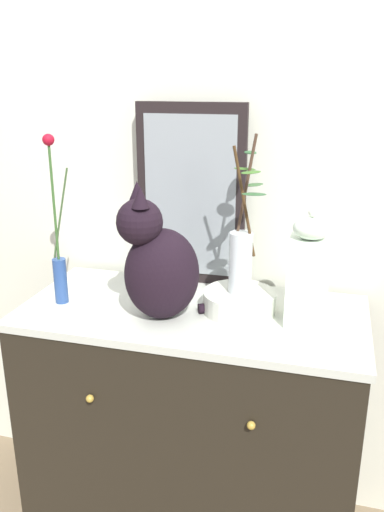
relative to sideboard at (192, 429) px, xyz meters
name	(u,v)px	position (x,y,z in m)	size (l,w,h in m)	color
wall_back	(217,171)	(0.00, 0.34, 0.84)	(4.40, 0.08, 2.60)	silver
sideboard	(192,429)	(0.00, 0.00, 0.00)	(1.09, 0.54, 0.91)	black
mirror_leaning	(191,196)	(-0.07, 0.24, 0.77)	(0.38, 0.03, 0.63)	black
cat_sitting	(159,264)	(-0.08, -0.08, 0.63)	(0.44, 0.30, 0.42)	black
vase_slim_green	(59,257)	(-0.43, -0.06, 0.61)	(0.08, 0.04, 0.54)	#2A4A8B
bowl_porcelain	(239,301)	(0.15, 0.03, 0.49)	(0.23, 0.23, 0.06)	silver
vase_glass_clear	(241,254)	(0.15, 0.03, 0.65)	(0.13, 0.21, 0.49)	silver
jar_lidded_porcelain	(308,273)	(0.35, 0.00, 0.62)	(0.12, 0.12, 0.35)	white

